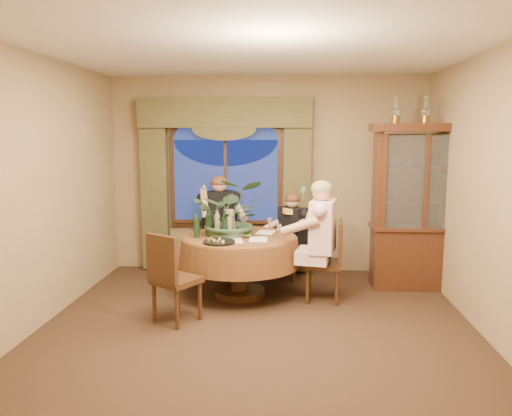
# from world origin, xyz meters

# --- Properties ---
(floor) EXTENTS (5.00, 5.00, 0.00)m
(floor) POSITION_xyz_m (0.00, 0.00, 0.00)
(floor) COLOR black
(floor) RESTS_ON ground
(wall_back) EXTENTS (4.50, 0.00, 4.50)m
(wall_back) POSITION_xyz_m (0.00, 2.50, 1.40)
(wall_back) COLOR olive
(wall_back) RESTS_ON ground
(wall_right) EXTENTS (0.00, 5.00, 5.00)m
(wall_right) POSITION_xyz_m (2.25, 0.00, 1.40)
(wall_right) COLOR olive
(wall_right) RESTS_ON ground
(ceiling) EXTENTS (5.00, 5.00, 0.00)m
(ceiling) POSITION_xyz_m (0.00, 0.00, 2.80)
(ceiling) COLOR white
(ceiling) RESTS_ON wall_back
(window) EXTENTS (1.62, 0.10, 1.32)m
(window) POSITION_xyz_m (-0.60, 2.43, 1.30)
(window) COLOR navy
(window) RESTS_ON wall_back
(arched_transom) EXTENTS (1.60, 0.06, 0.44)m
(arched_transom) POSITION_xyz_m (-0.60, 2.43, 2.08)
(arched_transom) COLOR navy
(arched_transom) RESTS_ON wall_back
(drapery_left) EXTENTS (0.38, 0.14, 2.32)m
(drapery_left) POSITION_xyz_m (-1.63, 2.38, 1.18)
(drapery_left) COLOR #42401F
(drapery_left) RESTS_ON floor
(drapery_right) EXTENTS (0.38, 0.14, 2.32)m
(drapery_right) POSITION_xyz_m (0.43, 2.38, 1.18)
(drapery_right) COLOR #42401F
(drapery_right) RESTS_ON floor
(swag_valance) EXTENTS (2.45, 0.16, 0.42)m
(swag_valance) POSITION_xyz_m (-0.60, 2.35, 2.28)
(swag_valance) COLOR #42401F
(swag_valance) RESTS_ON wall_back
(dining_table) EXTENTS (1.76, 1.76, 0.75)m
(dining_table) POSITION_xyz_m (-0.28, 1.25, 0.38)
(dining_table) COLOR maroon
(dining_table) RESTS_ON floor
(china_cabinet) EXTENTS (1.31, 0.52, 2.11)m
(china_cabinet) POSITION_xyz_m (2.00, 1.75, 1.06)
(china_cabinet) COLOR #37170B
(china_cabinet) RESTS_ON floor
(oil_lamp_left) EXTENTS (0.11, 0.11, 0.34)m
(oil_lamp_left) POSITION_xyz_m (1.63, 1.75, 2.28)
(oil_lamp_left) COLOR #A5722D
(oil_lamp_left) RESTS_ON china_cabinet
(oil_lamp_center) EXTENTS (0.11, 0.11, 0.34)m
(oil_lamp_center) POSITION_xyz_m (2.00, 1.75, 2.28)
(oil_lamp_center) COLOR #A5722D
(oil_lamp_center) RESTS_ON china_cabinet
(oil_lamp_right) EXTENTS (0.11, 0.11, 0.34)m
(oil_lamp_right) POSITION_xyz_m (2.37, 1.75, 2.28)
(oil_lamp_right) COLOR #A5722D
(oil_lamp_right) RESTS_ON china_cabinet
(chair_right) EXTENTS (0.46, 0.46, 0.96)m
(chair_right) POSITION_xyz_m (0.73, 1.15, 0.48)
(chair_right) COLOR black
(chair_right) RESTS_ON floor
(chair_back_right) EXTENTS (0.59, 0.59, 0.96)m
(chair_back_right) POSITION_xyz_m (0.36, 2.03, 0.48)
(chair_back_right) COLOR black
(chair_back_right) RESTS_ON floor
(chair_back) EXTENTS (0.53, 0.53, 0.96)m
(chair_back) POSITION_xyz_m (-0.57, 2.18, 0.48)
(chair_back) COLOR black
(chair_back) RESTS_ON floor
(chair_front_left) EXTENTS (0.58, 0.58, 0.96)m
(chair_front_left) POSITION_xyz_m (-0.86, 0.35, 0.48)
(chair_front_left) COLOR black
(chair_front_left) RESTS_ON floor
(person_pink) EXTENTS (0.58, 0.61, 1.46)m
(person_pink) POSITION_xyz_m (0.71, 1.04, 0.73)
(person_pink) COLOR beige
(person_pink) RESTS_ON floor
(person_back) EXTENTS (0.64, 0.62, 1.41)m
(person_back) POSITION_xyz_m (-0.67, 2.19, 0.71)
(person_back) COLOR black
(person_back) RESTS_ON floor
(person_scarf) EXTENTS (0.59, 0.59, 1.21)m
(person_scarf) POSITION_xyz_m (0.37, 1.90, 0.61)
(person_scarf) COLOR black
(person_scarf) RESTS_ON floor
(stoneware_vase) EXTENTS (0.17, 0.17, 0.31)m
(stoneware_vase) POSITION_xyz_m (-0.42, 1.37, 0.90)
(stoneware_vase) COLOR #9B7962
(stoneware_vase) RESTS_ON dining_table
(centerpiece_plant) EXTENTS (0.91, 1.02, 0.79)m
(centerpiece_plant) POSITION_xyz_m (-0.38, 1.35, 1.35)
(centerpiece_plant) COLOR #345335
(centerpiece_plant) RESTS_ON dining_table
(olive_bowl) EXTENTS (0.15, 0.15, 0.05)m
(olive_bowl) POSITION_xyz_m (-0.20, 1.19, 0.77)
(olive_bowl) COLOR #4A522B
(olive_bowl) RESTS_ON dining_table
(cheese_platter) EXTENTS (0.37, 0.37, 0.02)m
(cheese_platter) POSITION_xyz_m (-0.48, 0.85, 0.76)
(cheese_platter) COLOR black
(cheese_platter) RESTS_ON dining_table
(wine_bottle_0) EXTENTS (0.07, 0.07, 0.33)m
(wine_bottle_0) POSITION_xyz_m (-0.45, 1.15, 0.92)
(wine_bottle_0) COLOR black
(wine_bottle_0) RESTS_ON dining_table
(wine_bottle_1) EXTENTS (0.07, 0.07, 0.33)m
(wine_bottle_1) POSITION_xyz_m (-0.59, 1.44, 0.92)
(wine_bottle_1) COLOR black
(wine_bottle_1) RESTS_ON dining_table
(wine_bottle_2) EXTENTS (0.07, 0.07, 0.33)m
(wine_bottle_2) POSITION_xyz_m (-0.56, 1.26, 0.92)
(wine_bottle_2) COLOR tan
(wine_bottle_2) RESTS_ON dining_table
(wine_bottle_3) EXTENTS (0.07, 0.07, 0.33)m
(wine_bottle_3) POSITION_xyz_m (-0.66, 1.22, 0.92)
(wine_bottle_3) COLOR black
(wine_bottle_3) RESTS_ON dining_table
(wine_bottle_4) EXTENTS (0.07, 0.07, 0.33)m
(wine_bottle_4) POSITION_xyz_m (-0.79, 1.14, 0.92)
(wine_bottle_4) COLOR black
(wine_bottle_4) RESTS_ON dining_table
(wine_bottle_5) EXTENTS (0.07, 0.07, 0.33)m
(wine_bottle_5) POSITION_xyz_m (-0.68, 1.39, 0.92)
(wine_bottle_5) COLOR tan
(wine_bottle_5) RESTS_ON dining_table
(tasting_paper_0) EXTENTS (0.22, 0.31, 0.00)m
(tasting_paper_0) POSITION_xyz_m (-0.04, 1.07, 0.75)
(tasting_paper_0) COLOR white
(tasting_paper_0) RESTS_ON dining_table
(tasting_paper_1) EXTENTS (0.26, 0.33, 0.00)m
(tasting_paper_1) POSITION_xyz_m (0.02, 1.50, 0.75)
(tasting_paper_1) COLOR white
(tasting_paper_1) RESTS_ON dining_table
(tasting_paper_2) EXTENTS (0.27, 0.34, 0.00)m
(tasting_paper_2) POSITION_xyz_m (-0.33, 0.97, 0.75)
(tasting_paper_2) COLOR white
(tasting_paper_2) RESTS_ON dining_table
(wine_glass_person_pink) EXTENTS (0.07, 0.07, 0.18)m
(wine_glass_person_pink) POSITION_xyz_m (0.20, 1.15, 0.84)
(wine_glass_person_pink) COLOR silver
(wine_glass_person_pink) RESTS_ON dining_table
(wine_glass_person_back) EXTENTS (0.07, 0.07, 0.18)m
(wine_glass_person_back) POSITION_xyz_m (-0.47, 1.71, 0.84)
(wine_glass_person_back) COLOR silver
(wine_glass_person_back) RESTS_ON dining_table
(wine_glass_person_scarf) EXTENTS (0.07, 0.07, 0.18)m
(wine_glass_person_scarf) POSITION_xyz_m (0.07, 1.60, 0.84)
(wine_glass_person_scarf) COLOR silver
(wine_glass_person_scarf) RESTS_ON dining_table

